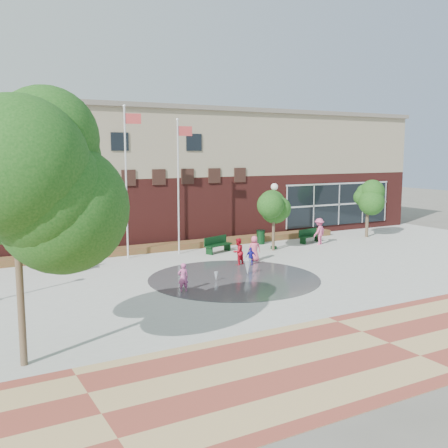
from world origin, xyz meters
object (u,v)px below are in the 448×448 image
flagpole_left (127,174)px  flagpole_right (179,179)px  bench_left (71,265)px  trash_can (261,237)px  child_splash (183,278)px  tree_big_left (14,174)px

flagpole_left → flagpole_right: 3.20m
flagpole_right → bench_left: bearing=-165.8°
trash_can → child_splash: size_ratio=0.73×
trash_can → child_splash: bearing=-138.6°
flagpole_left → child_splash: bearing=-85.8°
tree_big_left → child_splash: size_ratio=5.86×
bench_left → trash_can: 13.13m
flagpole_left → tree_big_left: size_ratio=1.13×
trash_can → tree_big_left: bearing=-141.6°
trash_can → child_splash: (-9.69, -8.53, 0.17)m
flagpole_right → trash_can: (6.16, 0.43, -4.06)m
flagpole_right → tree_big_left: (-10.96, -13.14, 1.01)m
bench_left → flagpole_right: bearing=11.7°
bench_left → trash_can: trash_can is taller
flagpole_left → trash_can: flagpole_left is taller
flagpole_right → tree_big_left: 17.14m
flagpole_left → child_splash: flagpole_left is taller
flagpole_left → trash_can: (9.33, 0.23, -4.41)m
flagpole_right → child_splash: 9.66m
flagpole_right → bench_left: size_ratio=4.36×
trash_can → bench_left: bearing=-172.2°
flagpole_left → tree_big_left: bearing=-113.6°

